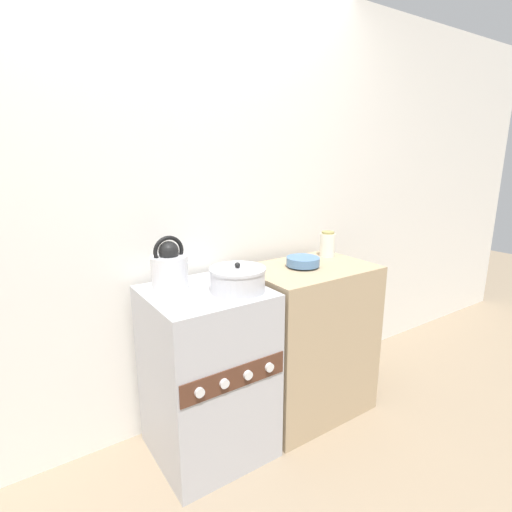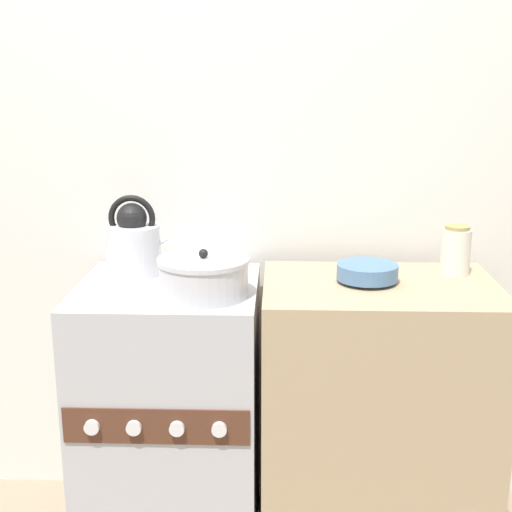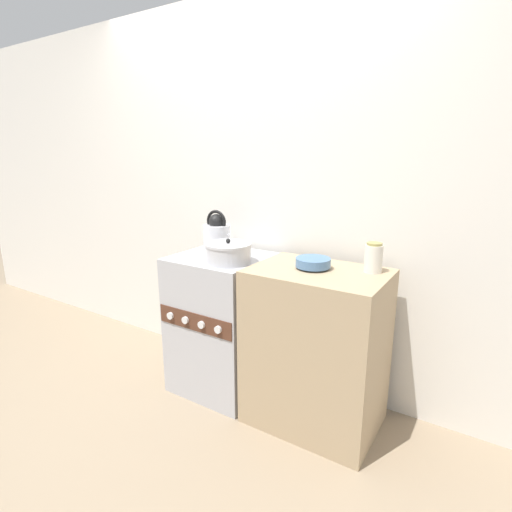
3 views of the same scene
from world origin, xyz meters
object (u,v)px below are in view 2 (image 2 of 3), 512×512
Objects in this scene: kettle at (133,243)px; storage_jar at (456,250)px; enamel_bowl at (367,272)px; stove at (171,416)px; cooking_pot at (204,277)px.

storage_jar is (1.05, -0.01, -0.01)m from kettle.
enamel_bowl is 1.20× the size of storage_jar.
kettle reaches higher than stove.
kettle is 0.34m from cooking_pot.
storage_jar is (0.79, 0.20, 0.04)m from cooking_pot.
storage_jar is (0.92, 0.11, 0.55)m from stove.
enamel_bowl is (0.75, -0.12, -0.05)m from kettle.
enamel_bowl is 0.32m from storage_jar.
cooking_pot is at bearing -37.37° from stove.
cooking_pot is at bearing -168.97° from enamel_bowl.
cooking_pot is 1.74× the size of storage_jar.
stove is 3.28× the size of cooking_pot.
kettle is at bearing 139.26° from cooking_pot.
enamel_bowl is (0.50, 0.10, -0.01)m from cooking_pot.
kettle reaches higher than cooking_pot.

